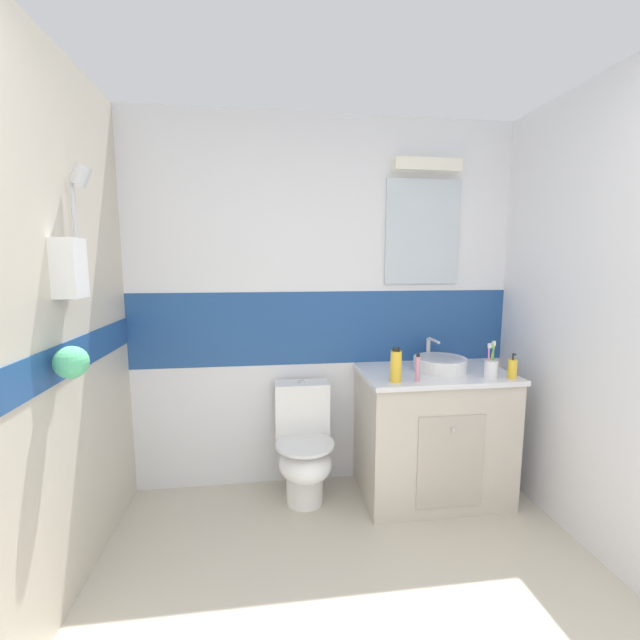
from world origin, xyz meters
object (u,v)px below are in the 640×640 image
Objects in this scene: sink_basin at (440,363)px; toothbrush_cup at (491,368)px; toilet at (304,447)px; mouthwash_bottle at (396,366)px; toothpaste_tube_upright at (418,368)px; soap_dispenser at (512,369)px.

toothbrush_cup reaches higher than sink_basin.
toilet is 0.83m from mouthwash_bottle.
sink_basin is 2.28× the size of toothpaste_tube_upright.
sink_basin reaches higher than toothpaste_tube_upright.
toothpaste_tube_upright is (0.13, -0.01, -0.02)m from mouthwash_bottle.
toothbrush_cup is at bearing -41.47° from sink_basin.
toothbrush_cup is 1.46× the size of soap_dispenser.
sink_basin reaches higher than toilet.
toothpaste_tube_upright is at bearing -21.68° from toilet.
mouthwash_bottle reaches higher than sink_basin.
sink_basin is at bearing 138.53° from toothbrush_cup.
toilet is 3.75× the size of mouthwash_bottle.
soap_dispenser reaches higher than toilet.
soap_dispenser is 0.72m from mouthwash_bottle.
toothbrush_cup reaches higher than mouthwash_bottle.
toothpaste_tube_upright is (-0.47, -0.01, 0.02)m from toothbrush_cup.
soap_dispenser is (1.24, -0.27, 0.55)m from toilet.
toothbrush_cup is 1.35× the size of toothpaste_tube_upright.
toothpaste_tube_upright is at bearing -136.92° from sink_basin.
toothpaste_tube_upright is (-0.59, 0.02, 0.02)m from soap_dispenser.
toothbrush_cup is at bearing 167.65° from soap_dispenser.
toothbrush_cup is (1.12, -0.25, 0.55)m from toilet.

